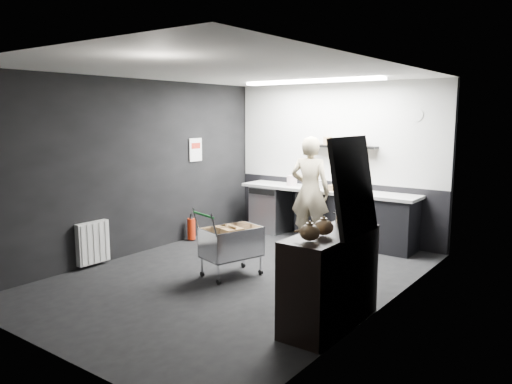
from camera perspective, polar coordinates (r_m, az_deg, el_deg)
The scene contains 22 objects.
floor at distance 6.84m, azimuth -2.00°, elevation -9.55°, with size 5.50×5.50×0.00m, color black.
ceiling at distance 6.51m, azimuth -2.13°, elevation 13.63°, with size 5.50×5.50×0.00m, color silver.
wall_back at distance 8.84m, azimuth 9.11°, elevation 3.49°, with size 5.50×5.50×0.00m, color black.
wall_front at distance 4.73m, azimuth -23.27°, elevation -1.69°, with size 5.50×5.50×0.00m, color black.
wall_left at distance 7.93m, azimuth -13.47°, elevation 2.76°, with size 5.50×5.50×0.00m, color black.
wall_right at distance 5.53m, azimuth 14.39°, elevation 0.19°, with size 5.50×5.50×0.00m, color black.
kitchen_wall_panel at distance 8.80m, azimuth 9.13°, elevation 6.73°, with size 3.95×0.02×1.70m, color silver.
dado_panel at distance 8.94m, azimuth 8.92°, elevation -1.95°, with size 3.95×0.02×1.00m, color black.
floating_shelf at distance 8.62m, azimuth 9.94°, elevation 5.14°, with size 1.20×0.22×0.04m, color black.
wall_clock at distance 8.23m, azimuth 17.92°, elevation 8.37°, with size 0.20×0.20×0.03m, color silver.
poster at distance 8.79m, azimuth -6.93°, elevation 4.82°, with size 0.02×0.30×0.40m, color white.
poster_red_band at distance 8.78m, azimuth -6.91°, elevation 5.27°, with size 0.01×0.22×0.10m, color red.
radiator at distance 7.51m, azimuth -18.16°, elevation -5.52°, with size 0.10×0.50×0.60m, color silver.
ceiling_strip at distance 8.04m, azimuth 6.32°, elevation 12.45°, with size 2.40×0.20×0.04m, color white.
prep_counter at distance 8.62m, azimuth 8.75°, elevation -2.63°, with size 3.20×0.61×0.90m.
person at distance 8.25m, azimuth 6.19°, elevation 0.07°, with size 0.66×0.43×1.82m, color beige.
shopping_cart at distance 6.73m, azimuth -2.87°, elevation -6.04°, with size 0.71×0.96×0.91m.
sideboard at distance 5.22m, azimuth 8.79°, elevation -8.42°, with size 0.56×1.30×1.95m.
fire_extinguisher at distance 8.70m, azimuth -7.40°, elevation -4.11°, with size 0.14×0.14×0.45m.
cardboard_box at distance 8.38m, azimuth 10.20°, elevation 0.40°, with size 0.48×0.36×0.10m, color #9A7952.
pink_tub at distance 8.94m, azimuth 4.13°, elevation 1.32°, with size 0.18×0.18×0.18m, color silver.
white_container at distance 8.63m, azimuth 6.92°, elevation 0.87°, with size 0.16×0.12×0.14m, color silver.
Camera 1 is at (4.04, -5.08, 2.15)m, focal length 35.00 mm.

